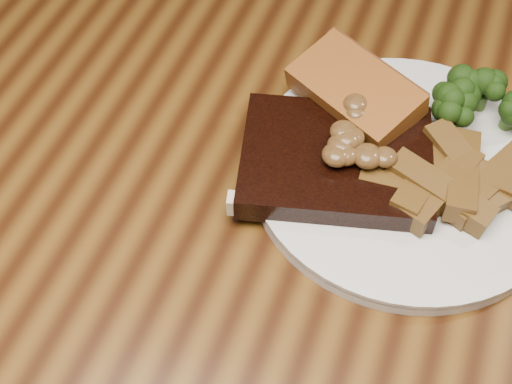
% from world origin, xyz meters
% --- Properties ---
extents(dining_table, '(1.60, 0.90, 0.75)m').
position_xyz_m(dining_table, '(0.00, 0.00, 0.66)').
color(dining_table, '#523310').
rests_on(dining_table, ground).
extents(chair_far, '(0.42, 0.42, 0.80)m').
position_xyz_m(chair_far, '(0.19, 0.71, 0.43)').
color(chair_far, black).
rests_on(chair_far, ground).
extents(plate, '(0.32, 0.32, 0.01)m').
position_xyz_m(plate, '(0.11, 0.07, 0.76)').
color(plate, silver).
rests_on(plate, dining_table).
extents(steak, '(0.19, 0.17, 0.02)m').
position_xyz_m(steak, '(0.05, 0.05, 0.77)').
color(steak, black).
rests_on(steak, plate).
extents(steak_bone, '(0.15, 0.05, 0.02)m').
position_xyz_m(steak_bone, '(0.05, -0.01, 0.77)').
color(steak_bone, beige).
rests_on(steak_bone, plate).
extents(mushroom_pile, '(0.08, 0.08, 0.03)m').
position_xyz_m(mushroom_pile, '(0.06, 0.06, 0.80)').
color(mushroom_pile, brown).
rests_on(mushroom_pile, steak).
extents(garlic_bread, '(0.14, 0.11, 0.03)m').
position_xyz_m(garlic_bread, '(0.05, 0.12, 0.78)').
color(garlic_bread, '#96551B').
rests_on(garlic_bread, plate).
extents(potato_wedges, '(0.12, 0.12, 0.02)m').
position_xyz_m(potato_wedges, '(0.17, 0.06, 0.77)').
color(potato_wedges, brown).
rests_on(potato_wedges, plate).
extents(broccoli_cluster, '(0.07, 0.07, 0.04)m').
position_xyz_m(broccoli_cluster, '(0.16, 0.16, 0.78)').
color(broccoli_cluster, '#1C310B').
rests_on(broccoli_cluster, plate).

